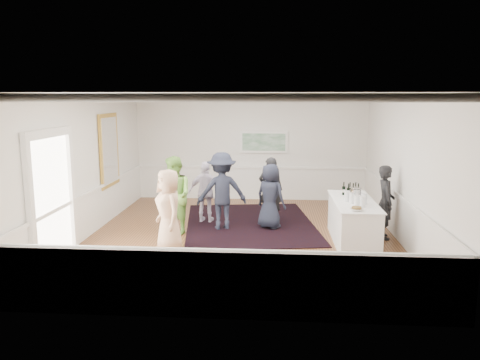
# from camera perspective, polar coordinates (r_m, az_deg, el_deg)

# --- Properties ---
(floor) EXTENTS (8.00, 8.00, 0.00)m
(floor) POSITION_cam_1_polar(r_m,az_deg,el_deg) (10.70, 0.19, -6.93)
(floor) COLOR brown
(floor) RESTS_ON ground
(ceiling) EXTENTS (7.00, 8.00, 0.02)m
(ceiling) POSITION_cam_1_polar(r_m,az_deg,el_deg) (10.23, 0.21, 10.47)
(ceiling) COLOR white
(ceiling) RESTS_ON wall_back
(wall_left) EXTENTS (0.02, 8.00, 3.20)m
(wall_left) POSITION_cam_1_polar(r_m,az_deg,el_deg) (11.15, -18.06, 1.69)
(wall_left) COLOR white
(wall_left) RESTS_ON floor
(wall_right) EXTENTS (0.02, 8.00, 3.20)m
(wall_right) POSITION_cam_1_polar(r_m,az_deg,el_deg) (10.69, 19.26, 1.28)
(wall_right) COLOR white
(wall_right) RESTS_ON floor
(wall_back) EXTENTS (7.00, 0.02, 3.20)m
(wall_back) POSITION_cam_1_polar(r_m,az_deg,el_deg) (14.31, 1.31, 3.96)
(wall_back) COLOR white
(wall_back) RESTS_ON floor
(wall_front) EXTENTS (7.00, 0.02, 3.20)m
(wall_front) POSITION_cam_1_polar(r_m,az_deg,el_deg) (6.43, -2.27, -3.75)
(wall_front) COLOR white
(wall_front) RESTS_ON floor
(wainscoting) EXTENTS (7.00, 8.00, 1.00)m
(wainscoting) POSITION_cam_1_polar(r_m,az_deg,el_deg) (10.57, 0.20, -4.34)
(wainscoting) COLOR white
(wainscoting) RESTS_ON floor
(mirror) EXTENTS (0.05, 1.25, 1.85)m
(mirror) POSITION_cam_1_polar(r_m,az_deg,el_deg) (12.31, -15.64, 3.51)
(mirror) COLOR gold
(mirror) RESTS_ON wall_left
(doorway) EXTENTS (0.10, 1.78, 2.56)m
(doorway) POSITION_cam_1_polar(r_m,az_deg,el_deg) (9.45, -22.00, -1.13)
(doorway) COLOR white
(doorway) RESTS_ON wall_left
(landscape_painting) EXTENTS (1.44, 0.06, 0.66)m
(landscape_painting) POSITION_cam_1_polar(r_m,az_deg,el_deg) (14.22, 2.92, 4.64)
(landscape_painting) COLOR white
(landscape_painting) RESTS_ON wall_back
(area_rug) EXTENTS (3.66, 4.48, 0.02)m
(area_rug) POSITION_cam_1_polar(r_m,az_deg,el_deg) (11.77, 1.21, -5.29)
(area_rug) COLOR black
(area_rug) RESTS_ON floor
(serving_table) EXTENTS (0.88, 2.30, 0.93)m
(serving_table) POSITION_cam_1_polar(r_m,az_deg,el_deg) (10.47, 13.61, -4.94)
(serving_table) COLOR white
(serving_table) RESTS_ON floor
(bartender) EXTENTS (0.40, 0.60, 1.65)m
(bartender) POSITION_cam_1_polar(r_m,az_deg,el_deg) (10.90, 17.30, -2.58)
(bartender) COLOR black
(bartender) RESTS_ON floor
(guest_tan) EXTENTS (0.91, 1.00, 1.71)m
(guest_tan) POSITION_cam_1_polar(r_m,az_deg,el_deg) (9.63, -8.68, -3.73)
(guest_tan) COLOR tan
(guest_tan) RESTS_ON floor
(guest_green) EXTENTS (1.09, 1.11, 1.80)m
(guest_green) POSITION_cam_1_polar(r_m,az_deg,el_deg) (10.84, -7.98, -1.88)
(guest_green) COLOR #71AB44
(guest_green) RESTS_ON floor
(guest_lilac) EXTENTS (0.95, 0.49, 1.55)m
(guest_lilac) POSITION_cam_1_polar(r_m,az_deg,el_deg) (11.77, -4.14, -1.49)
(guest_lilac) COLOR silver
(guest_lilac) RESTS_ON floor
(guest_dark_a) EXTENTS (1.33, 0.98, 1.85)m
(guest_dark_a) POSITION_cam_1_polar(r_m,az_deg,el_deg) (11.13, -2.24, -1.35)
(guest_dark_a) COLOR black
(guest_dark_a) RESTS_ON floor
(guest_dark_b) EXTENTS (0.63, 0.44, 1.66)m
(guest_dark_b) POSITION_cam_1_polar(r_m,az_deg,el_deg) (11.83, 3.75, -1.16)
(guest_dark_b) COLOR black
(guest_dark_b) RESTS_ON floor
(guest_navy) EXTENTS (0.91, 0.83, 1.57)m
(guest_navy) POSITION_cam_1_polar(r_m,az_deg,el_deg) (11.23, 3.71, -1.99)
(guest_navy) COLOR black
(guest_navy) RESTS_ON floor
(wine_bottles) EXTENTS (0.38, 0.24, 0.31)m
(wine_bottles) POSITION_cam_1_polar(r_m,az_deg,el_deg) (10.83, 13.44, -1.07)
(wine_bottles) COLOR black
(wine_bottles) RESTS_ON serving_table
(juice_pitchers) EXTENTS (0.43, 0.65, 0.24)m
(juice_pitchers) POSITION_cam_1_polar(r_m,az_deg,el_deg) (9.99, 14.00, -2.23)
(juice_pitchers) COLOR #75B942
(juice_pitchers) RESTS_ON serving_table
(ice_bucket) EXTENTS (0.26, 0.26, 0.25)m
(ice_bucket) POSITION_cam_1_polar(r_m,az_deg,el_deg) (10.56, 13.88, -1.60)
(ice_bucket) COLOR silver
(ice_bucket) RESTS_ON serving_table
(nut_bowl) EXTENTS (0.26, 0.26, 0.08)m
(nut_bowl) POSITION_cam_1_polar(r_m,az_deg,el_deg) (9.47, 14.03, -3.43)
(nut_bowl) COLOR white
(nut_bowl) RESTS_ON serving_table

